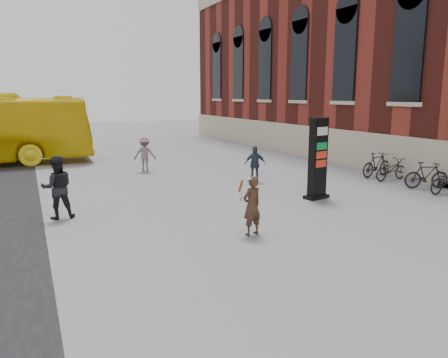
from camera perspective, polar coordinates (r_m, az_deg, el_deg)
name	(u,v)px	position (r m, az deg, el deg)	size (l,w,h in m)	color
ground	(249,229)	(11.78, 3.31, -6.55)	(100.00, 100.00, 0.00)	#9E9EA3
info_pylon	(318,159)	(15.29, 12.15, 2.62)	(0.97, 0.63, 2.79)	black
woman	(252,205)	(11.11, 3.64, -3.40)	(0.68, 0.64, 1.54)	#412C1B
pedestrian_a	(57,187)	(13.44, -20.95, -1.04)	(0.89, 0.69, 1.83)	black
pedestrian_b	(145,154)	(20.82, -10.31, 3.22)	(1.05, 0.60, 1.62)	#78665F
pedestrian_c	(255,164)	(17.98, 4.09, 1.96)	(0.87, 0.36, 1.49)	#313E4F
bike_4	(447,181)	(17.85, 27.14, -0.19)	(0.62, 1.78, 0.93)	black
bike_5	(427,175)	(18.41, 24.94, 0.44)	(0.48, 1.70, 1.02)	black
bike_6	(391,169)	(19.63, 20.96, 1.18)	(0.61, 1.76, 0.92)	black
bike_7	(377,165)	(20.20, 19.32, 1.78)	(0.51, 1.80, 1.08)	black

